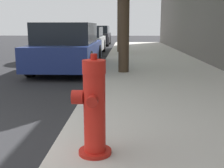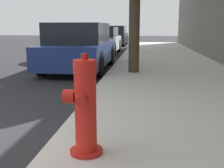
{
  "view_description": "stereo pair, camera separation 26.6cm",
  "coord_description": "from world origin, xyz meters",
  "views": [
    {
      "loc": [
        2.44,
        -2.45,
        1.33
      ],
      "look_at": [
        2.27,
        1.26,
        0.57
      ],
      "focal_mm": 45.0,
      "sensor_mm": 36.0,
      "label": 1
    },
    {
      "loc": [
        2.71,
        -2.42,
        1.33
      ],
      "look_at": [
        2.27,
        1.26,
        0.57
      ],
      "focal_mm": 45.0,
      "sensor_mm": 36.0,
      "label": 2
    }
  ],
  "objects": [
    {
      "name": "parked_car_mid",
      "position": [
        0.5,
        11.49,
        0.64
      ],
      "size": [
        1.7,
        4.07,
        1.31
      ],
      "color": "silver",
      "rests_on": "ground_plane"
    },
    {
      "name": "parked_car_far",
      "position": [
        0.45,
        17.95,
        0.68
      ],
      "size": [
        1.76,
        3.99,
        1.39
      ],
      "color": "black",
      "rests_on": "ground_plane"
    },
    {
      "name": "fire_hydrant",
      "position": [
        2.15,
        0.06,
        0.58
      ],
      "size": [
        0.37,
        0.38,
        0.96
      ],
      "color": "red",
      "rests_on": "sidewalk_slab"
    },
    {
      "name": "parked_car_near",
      "position": [
        0.68,
        6.15,
        0.69
      ],
      "size": [
        1.77,
        4.13,
        1.44
      ],
      "color": "navy",
      "rests_on": "ground_plane"
    }
  ]
}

